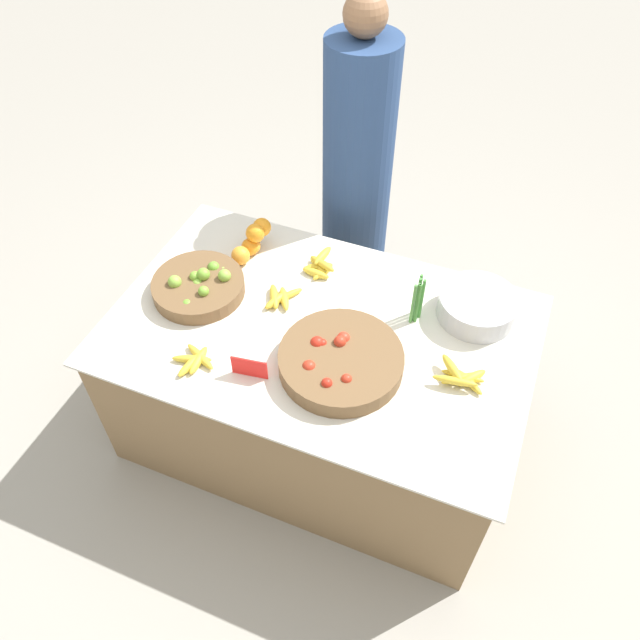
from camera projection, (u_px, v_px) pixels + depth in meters
name	position (u px, v px, depth m)	size (l,w,h in m)	color
ground_plane	(320.00, 424.00, 2.91)	(12.00, 12.00, 0.00)	#A39E93
market_table	(320.00, 381.00, 2.66)	(1.63, 1.04, 0.67)	olive
lime_bowl	(199.00, 285.00, 2.52)	(0.37, 0.37, 0.11)	brown
tomato_basket	(341.00, 360.00, 2.26)	(0.46, 0.46, 0.10)	brown
orange_pile	(252.00, 241.00, 2.66)	(0.12, 0.22, 0.14)	orange
metal_bowl	(477.00, 306.00, 2.43)	(0.31, 0.31, 0.10)	#B7B7BF
price_sign	(249.00, 368.00, 2.23)	(0.13, 0.03, 0.09)	red
veg_bundle	(418.00, 300.00, 2.38)	(0.04, 0.07, 0.20)	#4C8E42
banana_bunch_middle_left	(320.00, 266.00, 2.62)	(0.15, 0.19, 0.06)	gold
banana_bunch_middle_right	(462.00, 377.00, 2.23)	(0.19, 0.14, 0.06)	gold
banana_bunch_back_center	(280.00, 298.00, 2.50)	(0.15, 0.17, 0.04)	gold
banana_bunch_front_right	(195.00, 360.00, 2.29)	(0.18, 0.16, 0.03)	gold
vendor_person	(357.00, 186.00, 2.92)	(0.32, 0.32, 1.61)	navy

